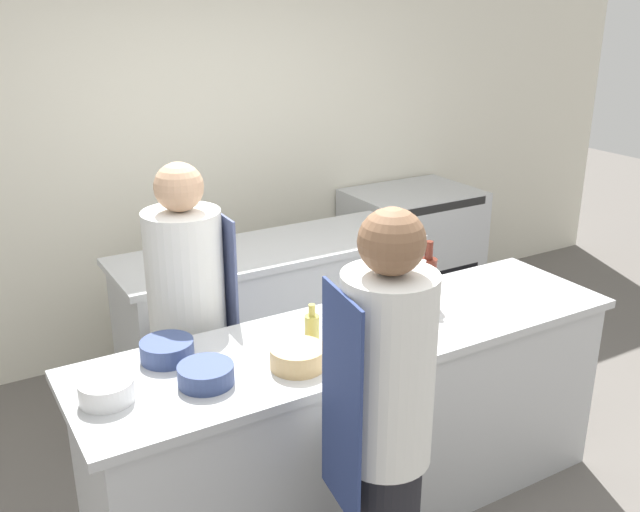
% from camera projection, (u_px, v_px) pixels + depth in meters
% --- Properties ---
extents(ground_plane, '(16.00, 16.00, 0.00)m').
position_uv_depth(ground_plane, '(356.00, 503.00, 3.50)').
color(ground_plane, '#605B56').
extents(wall_back, '(8.00, 0.06, 2.80)m').
position_uv_depth(wall_back, '(184.00, 146.00, 4.73)').
color(wall_back, silver).
rests_on(wall_back, ground_plane).
extents(prep_counter, '(2.56, 0.70, 0.93)m').
position_uv_depth(prep_counter, '(358.00, 421.00, 3.33)').
color(prep_counter, '#B7BABC').
rests_on(prep_counter, ground_plane).
extents(pass_counter, '(1.88, 0.64, 0.93)m').
position_uv_depth(pass_counter, '(271.00, 317.00, 4.41)').
color(pass_counter, '#B7BABC').
rests_on(pass_counter, ground_plane).
extents(oven_range, '(0.94, 0.70, 0.96)m').
position_uv_depth(oven_range, '(411.00, 251.00, 5.51)').
color(oven_range, '#B7BABC').
rests_on(oven_range, ground_plane).
extents(chef_at_prep_near, '(0.36, 0.35, 1.72)m').
position_uv_depth(chef_at_prep_near, '(384.00, 437.00, 2.53)').
color(chef_at_prep_near, black).
rests_on(chef_at_prep_near, ground_plane).
extents(chef_at_stove, '(0.38, 0.36, 1.65)m').
position_uv_depth(chef_at_stove, '(190.00, 331.00, 3.43)').
color(chef_at_stove, black).
rests_on(chef_at_stove, ground_plane).
extents(bottle_olive_oil, '(0.07, 0.07, 0.29)m').
position_uv_depth(bottle_olive_oil, '(421.00, 295.00, 3.27)').
color(bottle_olive_oil, silver).
rests_on(bottle_olive_oil, prep_counter).
extents(bottle_vinegar, '(0.09, 0.09, 0.32)m').
position_uv_depth(bottle_vinegar, '(427.00, 279.00, 3.43)').
color(bottle_vinegar, '#5B2319').
rests_on(bottle_vinegar, prep_counter).
extents(bottle_wine, '(0.06, 0.06, 0.19)m').
position_uv_depth(bottle_wine, '(312.00, 329.00, 3.04)').
color(bottle_wine, '#B2A84C').
rests_on(bottle_wine, prep_counter).
extents(bowl_mixing_large, '(0.22, 0.22, 0.08)m').
position_uv_depth(bowl_mixing_large, '(206.00, 374.00, 2.74)').
color(bowl_mixing_large, navy).
rests_on(bowl_mixing_large, prep_counter).
extents(bowl_prep_small, '(0.22, 0.22, 0.09)m').
position_uv_depth(bowl_prep_small, '(298.00, 357.00, 2.86)').
color(bowl_prep_small, tan).
rests_on(bowl_prep_small, prep_counter).
extents(bowl_ceramic_blue, '(0.22, 0.22, 0.08)m').
position_uv_depth(bowl_ceramic_blue, '(167.00, 350.00, 2.92)').
color(bowl_ceramic_blue, navy).
rests_on(bowl_ceramic_blue, prep_counter).
extents(bowl_wooden_salad, '(0.20, 0.20, 0.08)m').
position_uv_depth(bowl_wooden_salad, '(107.00, 391.00, 2.62)').
color(bowl_wooden_salad, white).
rests_on(bowl_wooden_salad, prep_counter).
extents(cup, '(0.10, 0.10, 0.10)m').
position_uv_depth(cup, '(388.00, 297.00, 3.41)').
color(cup, white).
rests_on(cup, prep_counter).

